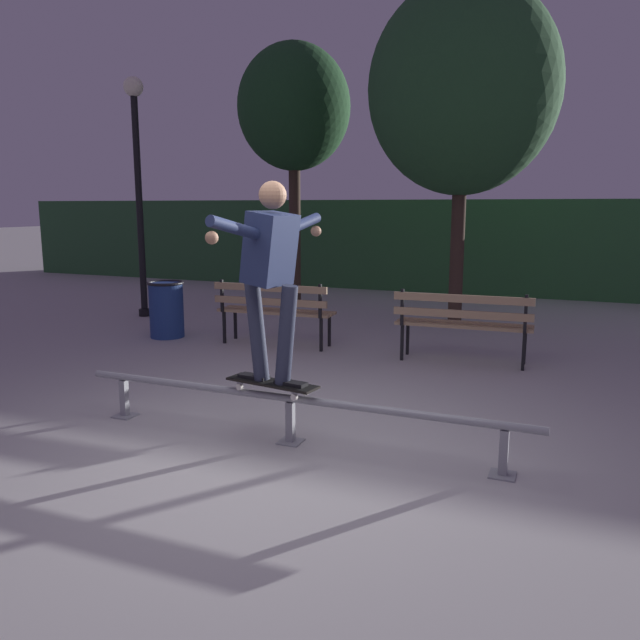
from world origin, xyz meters
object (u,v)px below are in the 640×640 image
object	(u,v)px
tree_behind_benches	(463,89)
skateboard	(272,383)
skateboarder	(271,265)
trash_can	(166,309)
grind_rail	(290,406)
park_bench_left_center	(463,319)
park_bench_leftmost	(273,307)
lamp_post_left	(137,167)
tree_far_left	(294,109)

from	to	relation	value
tree_behind_benches	skateboard	bearing A→B (deg)	-93.46
skateboarder	tree_behind_benches	bearing A→B (deg)	86.57
tree_behind_benches	trash_can	bearing A→B (deg)	-141.47
grind_rail	skateboarder	xyz separation A→B (m)	(-0.15, -0.00, 1.10)
park_bench_left_center	tree_behind_benches	size ratio (longest dim) A/B	0.31
park_bench_leftmost	lamp_post_left	world-z (taller)	lamp_post_left
skateboarder	park_bench_left_center	bearing A→B (deg)	72.75
grind_rail	skateboard	xyz separation A→B (m)	(-0.16, 0.00, 0.16)
lamp_post_left	trash_can	size ratio (longest dim) A/B	4.88
park_bench_left_center	tree_far_left	bearing A→B (deg)	136.55
grind_rail	tree_behind_benches	bearing A→B (deg)	88.07
skateboard	lamp_post_left	world-z (taller)	lamp_post_left
tree_behind_benches	park_bench_leftmost	bearing A→B (deg)	-124.19
grind_rail	skateboard	distance (m)	0.23
trash_can	park_bench_left_center	bearing A→B (deg)	0.79
lamp_post_left	trash_can	world-z (taller)	lamp_post_left
tree_behind_benches	skateboarder	bearing A→B (deg)	-93.43
tree_far_left	lamp_post_left	distance (m)	3.19
park_bench_left_center	park_bench_leftmost	bearing A→B (deg)	180.00
trash_can	tree_behind_benches	bearing A→B (deg)	38.53
park_bench_leftmost	tree_far_left	xyz separation A→B (m)	(-1.38, 3.67, 3.09)
skateboarder	tree_behind_benches	xyz separation A→B (m)	(0.35, 5.86, 2.21)
park_bench_leftmost	tree_behind_benches	xyz separation A→B (m)	(1.89, 2.79, 3.08)
lamp_post_left	tree_far_left	bearing A→B (deg)	54.82
park_bench_left_center	tree_behind_benches	bearing A→B (deg)	102.21
grind_rail	tree_far_left	xyz separation A→B (m)	(-3.08, 6.75, 3.33)
park_bench_left_center	tree_behind_benches	world-z (taller)	tree_behind_benches
grind_rail	tree_behind_benches	size ratio (longest dim) A/B	0.73
park_bench_left_center	trash_can	xyz separation A→B (m)	(-4.17, -0.06, -0.12)
grind_rail	lamp_post_left	bearing A→B (deg)	137.98
grind_rail	tree_behind_benches	xyz separation A→B (m)	(0.20, 5.86, 3.31)
park_bench_leftmost	tree_behind_benches	world-z (taller)	tree_behind_benches
tree_behind_benches	grind_rail	bearing A→B (deg)	-91.93
skateboarder	trash_can	distance (m)	4.52
grind_rail	skateboarder	distance (m)	1.11
grind_rail	park_bench_leftmost	bearing A→B (deg)	118.88
tree_far_left	tree_behind_benches	bearing A→B (deg)	-15.17
grind_rail	park_bench_left_center	distance (m)	3.18
grind_rail	skateboarder	bearing A→B (deg)	-179.83
skateboard	tree_far_left	world-z (taller)	tree_far_left
skateboard	tree_far_left	distance (m)	8.00
tree_far_left	trash_can	bearing A→B (deg)	-94.55
skateboarder	trash_can	bearing A→B (deg)	136.87
park_bench_left_center	lamp_post_left	size ratio (longest dim) A/B	0.41
skateboard	trash_can	bearing A→B (deg)	136.85
park_bench_left_center	lamp_post_left	xyz separation A→B (m)	(-5.59, 1.24, 1.94)
skateboard	tree_behind_benches	size ratio (longest dim) A/B	0.15
skateboarder	trash_can	world-z (taller)	skateboarder
skateboarder	park_bench_left_center	xyz separation A→B (m)	(0.95, 3.07, -0.87)
tree_behind_benches	lamp_post_left	distance (m)	5.34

